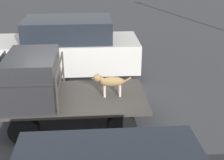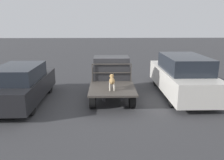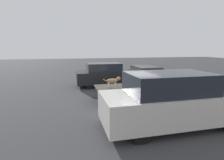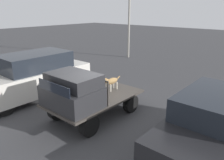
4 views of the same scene
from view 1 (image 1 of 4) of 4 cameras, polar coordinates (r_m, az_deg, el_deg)
ground_plane at (r=8.13m, az=-6.74°, el=-7.73°), size 80.00×80.00×0.00m
flatbed_truck at (r=7.87m, az=-6.92°, el=-4.27°), size 3.56×1.98×0.75m
truck_cab at (r=7.69m, az=-14.79°, el=0.35°), size 1.36×1.86×1.10m
truck_headboard at (r=7.57m, az=-9.47°, el=0.90°), size 0.04×1.86×0.87m
dog at (r=7.61m, az=-0.56°, el=-0.29°), size 0.98×0.24×0.61m
parked_pickup_far at (r=10.92m, az=-8.90°, el=5.84°), size 5.27×2.01×1.97m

